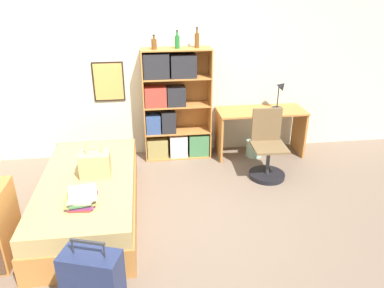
# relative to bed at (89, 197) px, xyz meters

# --- Properties ---
(ground_plane) EXTENTS (14.00, 14.00, 0.00)m
(ground_plane) POSITION_rel_bed_xyz_m (0.69, -0.02, -0.25)
(ground_plane) COLOR #756051
(wall_back) EXTENTS (10.00, 0.09, 2.60)m
(wall_back) POSITION_rel_bed_xyz_m (0.69, 1.68, 1.05)
(wall_back) COLOR beige
(wall_back) RESTS_ON ground_plane
(bed) EXTENTS (1.04, 2.09, 0.50)m
(bed) POSITION_rel_bed_xyz_m (0.00, 0.00, 0.00)
(bed) COLOR #B77538
(bed) RESTS_ON ground_plane
(handbag) EXTENTS (0.33, 0.23, 0.43)m
(handbag) POSITION_rel_bed_xyz_m (0.10, 0.04, 0.39)
(handbag) COLOR tan
(handbag) RESTS_ON bed
(book_stack_on_bed) EXTENTS (0.34, 0.37, 0.11)m
(book_stack_on_bed) POSITION_rel_bed_xyz_m (0.02, -0.51, 0.31)
(book_stack_on_bed) COLOR #B2382D
(book_stack_on_bed) RESTS_ON bed
(suitcase) EXTENTS (0.51, 0.37, 0.72)m
(suitcase) POSITION_rel_bed_xyz_m (0.20, -1.41, 0.05)
(suitcase) COLOR navy
(suitcase) RESTS_ON ground_plane
(bookcase) EXTENTS (0.98, 0.33, 1.63)m
(bookcase) POSITION_rel_bed_xyz_m (1.07, 1.46, 0.52)
(bookcase) COLOR #B77538
(bookcase) RESTS_ON ground_plane
(bottle_green) EXTENTS (0.08, 0.08, 0.19)m
(bottle_green) POSITION_rel_bed_xyz_m (0.84, 1.42, 1.46)
(bottle_green) COLOR brown
(bottle_green) RESTS_ON bookcase
(bottle_brown) EXTENTS (0.07, 0.07, 0.25)m
(bottle_brown) POSITION_rel_bed_xyz_m (1.16, 1.44, 1.48)
(bottle_brown) COLOR #1E6B2D
(bottle_brown) RESTS_ON bookcase
(bottle_clear) EXTENTS (0.07, 0.07, 0.28)m
(bottle_clear) POSITION_rel_bed_xyz_m (1.43, 1.48, 1.49)
(bottle_clear) COLOR brown
(bottle_clear) RESTS_ON bookcase
(desk) EXTENTS (1.31, 0.54, 0.72)m
(desk) POSITION_rel_bed_xyz_m (2.39, 1.36, 0.26)
(desk) COLOR #B77538
(desk) RESTS_ON ground_plane
(desk_lamp) EXTENTS (0.21, 0.16, 0.44)m
(desk_lamp) POSITION_rel_bed_xyz_m (2.68, 1.40, 0.76)
(desk_lamp) COLOR black
(desk_lamp) RESTS_ON desk
(desk_chair) EXTENTS (0.49, 0.49, 0.93)m
(desk_chair) POSITION_rel_bed_xyz_m (2.29, 0.67, 0.05)
(desk_chair) COLOR black
(desk_chair) RESTS_ON ground_plane
(waste_bin) EXTENTS (0.24, 0.24, 0.25)m
(waste_bin) POSITION_rel_bed_xyz_m (2.31, 1.31, -0.12)
(waste_bin) COLOR #99C1B2
(waste_bin) RESTS_ON ground_plane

